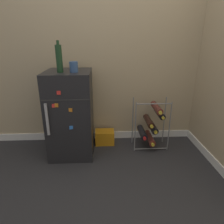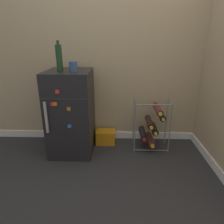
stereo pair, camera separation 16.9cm
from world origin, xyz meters
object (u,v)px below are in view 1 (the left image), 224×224
object	(u,v)px
wine_rack	(151,124)
soda_box	(105,137)
fridge_top_cup	(74,67)
mini_fridge	(71,114)
fridge_top_bottle	(59,58)

from	to	relation	value
wine_rack	soda_box	world-z (taller)	wine_rack
soda_box	fridge_top_cup	bearing A→B (deg)	-140.70
mini_fridge	fridge_top_cup	size ratio (longest dim) A/B	9.18
soda_box	wine_rack	bearing A→B (deg)	-10.74
mini_fridge	soda_box	distance (m)	0.56
wine_rack	fridge_top_cup	distance (m)	1.10
mini_fridge	fridge_top_cup	xyz separation A→B (m)	(0.08, -0.08, 0.52)
wine_rack	fridge_top_cup	xyz separation A→B (m)	(-0.85, -0.14, 0.69)
soda_box	fridge_top_bottle	size ratio (longest dim) A/B	0.78
wine_rack	fridge_top_bottle	distance (m)	1.26
wine_rack	soda_box	xyz separation A→B (m)	(-0.55, 0.10, -0.21)
mini_fridge	fridge_top_bottle	size ratio (longest dim) A/B	3.15
fridge_top_cup	soda_box	bearing A→B (deg)	39.30
wine_rack	mini_fridge	bearing A→B (deg)	-176.19
fridge_top_bottle	fridge_top_cup	bearing A→B (deg)	4.29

